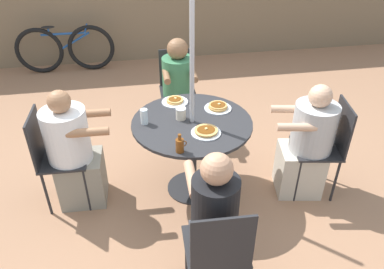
# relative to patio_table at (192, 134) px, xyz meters

# --- Properties ---
(ground_plane) EXTENTS (12.00, 12.00, 0.00)m
(ground_plane) POSITION_rel_patio_table_xyz_m (0.00, 0.00, -0.63)
(ground_plane) COLOR #9E7051
(back_fence) EXTENTS (10.00, 0.06, 1.88)m
(back_fence) POSITION_rel_patio_table_xyz_m (0.00, 3.47, 0.31)
(back_fence) COLOR #7A664C
(back_fence) RESTS_ON ground
(patio_table) EXTENTS (1.06, 1.06, 0.77)m
(patio_table) POSITION_rel_patio_table_xyz_m (0.00, 0.00, 0.00)
(patio_table) COLOR #28282B
(patio_table) RESTS_ON ground
(umbrella_pole) EXTENTS (0.04, 0.04, 2.06)m
(umbrella_pole) POSITION_rel_patio_table_xyz_m (0.00, 0.00, 0.40)
(umbrella_pole) COLOR #ADADB2
(umbrella_pole) RESTS_ON ground
(patio_chair_north) EXTENTS (0.42, 0.42, 0.94)m
(patio_chair_north) POSITION_rel_patio_table_xyz_m (-1.22, 0.04, -0.09)
(patio_chair_north) COLOR #232326
(patio_chair_north) RESTS_ON ground
(diner_north) EXTENTS (0.57, 0.39, 1.14)m
(diner_north) POSITION_rel_patio_table_xyz_m (-1.04, 0.04, -0.12)
(diner_north) COLOR gray
(diner_north) RESTS_ON ground
(patio_chair_east) EXTENTS (0.42, 0.42, 0.94)m
(patio_chair_east) POSITION_rel_patio_table_xyz_m (-0.04, -1.22, -0.09)
(patio_chair_east) COLOR #232326
(patio_chair_east) RESTS_ON ground
(diner_east) EXTENTS (0.33, 0.52, 1.19)m
(diner_east) POSITION_rel_patio_table_xyz_m (-0.04, -1.05, -0.08)
(diner_east) COLOR #3D3D42
(diner_east) RESTS_ON ground
(patio_chair_south) EXTENTS (0.47, 0.47, 0.94)m
(patio_chair_south) POSITION_rel_patio_table_xyz_m (1.20, -0.21, -0.09)
(patio_chair_south) COLOR #232326
(patio_chair_south) RESTS_ON ground
(diner_south) EXTENTS (0.58, 0.45, 1.12)m
(diner_south) POSITION_rel_patio_table_xyz_m (1.03, -0.18, -0.13)
(diner_south) COLOR beige
(diner_south) RESTS_ON ground
(patio_chair_west) EXTENTS (0.42, 0.42, 0.94)m
(patio_chair_west) POSITION_rel_patio_table_xyz_m (0.03, 1.22, -0.09)
(patio_chair_west) COLOR #232326
(patio_chair_west) RESTS_ON ground
(diner_west) EXTENTS (0.37, 0.51, 1.15)m
(diner_west) POSITION_rel_patio_table_xyz_m (0.03, 1.05, -0.11)
(diner_west) COLOR slate
(diner_west) RESTS_ON ground
(pancake_plate_a) EXTENTS (0.25, 0.25, 0.05)m
(pancake_plate_a) POSITION_rel_patio_table_xyz_m (0.27, 0.18, 0.15)
(pancake_plate_a) COLOR white
(pancake_plate_a) RESTS_ON patio_table
(pancake_plate_b) EXTENTS (0.25, 0.25, 0.05)m
(pancake_plate_b) POSITION_rel_patio_table_xyz_m (-0.10, 0.37, 0.15)
(pancake_plate_b) COLOR white
(pancake_plate_b) RESTS_ON patio_table
(pancake_plate_c) EXTENTS (0.25, 0.25, 0.05)m
(pancake_plate_c) POSITION_rel_patio_table_xyz_m (0.08, -0.21, 0.15)
(pancake_plate_c) COLOR white
(pancake_plate_c) RESTS_ON patio_table
(syrup_bottle) EXTENTS (0.09, 0.06, 0.16)m
(syrup_bottle) POSITION_rel_patio_table_xyz_m (-0.17, -0.43, 0.19)
(syrup_bottle) COLOR brown
(syrup_bottle) RESTS_ON patio_table
(coffee_cup) EXTENTS (0.09, 0.09, 0.11)m
(coffee_cup) POSITION_rel_patio_table_xyz_m (-0.09, 0.06, 0.19)
(coffee_cup) COLOR beige
(coffee_cup) RESTS_ON patio_table
(drinking_glass_a) EXTENTS (0.06, 0.06, 0.14)m
(drinking_glass_a) POSITION_rel_patio_table_xyz_m (-0.41, 0.04, 0.20)
(drinking_glass_a) COLOR silver
(drinking_glass_a) RESTS_ON patio_table
(bicycle) EXTENTS (1.51, 0.44, 0.74)m
(bicycle) POSITION_rel_patio_table_xyz_m (-1.47, 3.15, -0.26)
(bicycle) COLOR black
(bicycle) RESTS_ON ground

